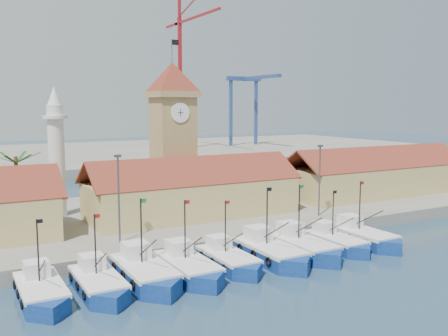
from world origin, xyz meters
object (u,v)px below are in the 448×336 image
boat_4 (230,261)px  clock_tower (173,131)px  boat_0 (42,293)px  minaret (56,151)px

boat_4 → clock_tower: (4.02, 22.73, 11.26)m
boat_0 → boat_4: boat_0 is taller
boat_4 → clock_tower: clock_tower is taller
boat_4 → minaret: minaret is taller
boat_0 → clock_tower: size_ratio=0.40×
boat_4 → minaret: 28.53m
minaret → clock_tower: bearing=-7.6°
clock_tower → minaret: size_ratio=1.39×
boat_0 → boat_4: size_ratio=1.01×
boat_4 → minaret: bearing=113.9°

